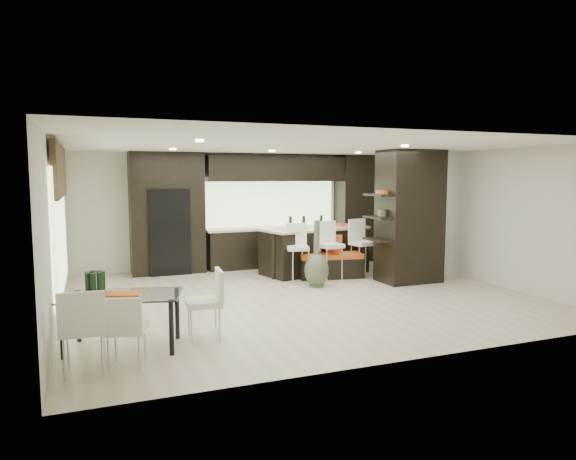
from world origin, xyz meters
name	(u,v)px	position (x,y,z in m)	size (l,w,h in m)	color
ground	(300,296)	(0.00, 0.00, 0.00)	(8.00, 8.00, 0.00)	beige
back_wall	(245,210)	(0.00, 3.50, 1.35)	(8.00, 0.02, 2.70)	beige
left_wall	(56,231)	(-4.00, 0.00, 1.35)	(0.02, 7.00, 2.70)	beige
right_wall	(478,216)	(4.00, 0.00, 1.35)	(0.02, 7.00, 2.70)	beige
ceiling	(300,146)	(0.00, 0.00, 2.70)	(8.00, 7.00, 0.02)	white
window_left	(60,229)	(-3.96, 0.20, 1.35)	(0.04, 3.20, 1.90)	#B2D199
window_back	(268,202)	(0.60, 3.46, 1.55)	(3.40, 0.04, 1.20)	#B2D199
stone_accent	(59,171)	(-3.93, 0.20, 2.25)	(0.08, 3.00, 0.80)	brown
ceiling_spots	(295,148)	(0.00, 0.25, 2.68)	(4.00, 3.00, 0.02)	white
back_cabinetry	(269,211)	(0.50, 3.17, 1.35)	(6.80, 0.68, 2.70)	black
refrigerator	(168,231)	(-1.90, 3.12, 0.95)	(0.90, 0.68, 1.90)	black
partition_column	(410,216)	(2.60, 0.40, 1.35)	(1.20, 0.80, 2.70)	black
kitchen_island	(314,250)	(1.20, 2.04, 0.51)	(2.47, 1.06, 1.03)	black
stool_left	(298,258)	(0.44, 1.19, 0.49)	(0.43, 0.43, 0.97)	white
stool_mid	(331,256)	(1.20, 1.19, 0.49)	(0.44, 0.44, 0.99)	white
stool_right	(362,254)	(1.96, 1.19, 0.50)	(0.44, 0.44, 1.00)	white
bench	(330,265)	(1.26, 1.33, 0.26)	(1.37, 0.53, 0.53)	black
floor_vase	(317,254)	(0.61, 0.62, 0.66)	(0.48, 0.48, 1.32)	#47523B
dining_table	(123,321)	(-3.18, -1.82, 0.35)	(1.44, 0.81, 0.69)	white
chair_near	(127,334)	(-3.18, -2.52, 0.39)	(0.43, 0.43, 0.79)	white
chair_far	(84,334)	(-3.63, -2.54, 0.45)	(0.48, 0.48, 0.89)	white
chair_end	(204,307)	(-2.15, -1.82, 0.43)	(0.47, 0.47, 0.86)	white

